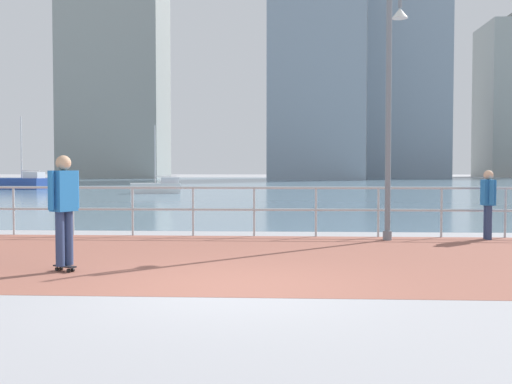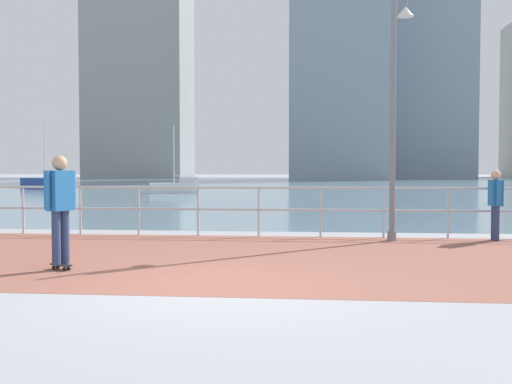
{
  "view_description": "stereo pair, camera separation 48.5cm",
  "coord_description": "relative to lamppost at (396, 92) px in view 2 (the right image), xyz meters",
  "views": [
    {
      "loc": [
        0.72,
        -7.48,
        1.54
      ],
      "look_at": [
        0.16,
        3.48,
        1.1
      ],
      "focal_mm": 41.16,
      "sensor_mm": 36.0,
      "label": 1
    },
    {
      "loc": [
        1.2,
        -7.44,
        1.54
      ],
      "look_at": [
        0.16,
        3.48,
        1.1
      ],
      "focal_mm": 41.16,
      "sensor_mm": 36.0,
      "label": 2
    }
  ],
  "objects": [
    {
      "name": "brick_paving",
      "position": [
        -2.99,
        -2.72,
        -3.17
      ],
      "size": [
        28.0,
        6.38,
        0.01
      ],
      "primitive_type": "cube",
      "color": "#935647",
      "rests_on": "ground"
    },
    {
      "name": "tower_concrete",
      "position": [
        -30.3,
        82.65,
        20.7
      ],
      "size": [
        16.12,
        11.53,
        49.41
      ],
      "color": "#939993",
      "rests_on": "ground"
    },
    {
      "name": "sailboat_white",
      "position": [
        -10.26,
        23.18,
        -2.77
      ],
      "size": [
        3.16,
        1.74,
        4.24
      ],
      "color": "white",
      "rests_on": "ground"
    },
    {
      "name": "sailboat_navy",
      "position": [
        -21.94,
        30.16,
        -2.66
      ],
      "size": [
        4.05,
        2.38,
        5.43
      ],
      "color": "#284799",
      "rests_on": "ground"
    },
    {
      "name": "waterfront_railing",
      "position": [
        -2.99,
        0.47,
        -2.4
      ],
      "size": [
        25.25,
        0.06,
        1.13
      ],
      "color": "#B2BCC1",
      "rests_on": "ground"
    },
    {
      "name": "tower_steel",
      "position": [
        16.55,
        84.91,
        15.87
      ],
      "size": [
        12.94,
        14.43,
        39.76
      ],
      "color": "#8493A3",
      "rests_on": "ground"
    },
    {
      "name": "skateboarder",
      "position": [
        -5.57,
        -4.26,
        -2.13
      ],
      "size": [
        0.4,
        0.52,
        1.74
      ],
      "color": "black",
      "rests_on": "ground"
    },
    {
      "name": "lamppost",
      "position": [
        0.0,
        0.0,
        0.0
      ],
      "size": [
        0.58,
        0.72,
        5.74
      ],
      "color": "slate",
      "rests_on": "ground"
    },
    {
      "name": "ground",
      "position": [
        -2.99,
        34.67,
        -3.18
      ],
      "size": [
        220.0,
        220.0,
        0.0
      ],
      "primitive_type": "plane",
      "color": "#9E9EA3"
    },
    {
      "name": "tower_glass",
      "position": [
        1.68,
        71.42,
        12.85
      ],
      "size": [
        13.06,
        13.2,
        33.72
      ],
      "color": "#8493A3",
      "rests_on": "ground"
    },
    {
      "name": "harbor_water",
      "position": [
        -2.99,
        45.47,
        -3.17
      ],
      "size": [
        180.0,
        88.0,
        0.0
      ],
      "primitive_type": "cube",
      "color": "slate",
      "rests_on": "ground"
    },
    {
      "name": "bystander",
      "position": [
        2.11,
        0.12,
        -2.3
      ],
      "size": [
        0.25,
        0.55,
        1.51
      ],
      "color": "navy",
      "rests_on": "ground"
    }
  ]
}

